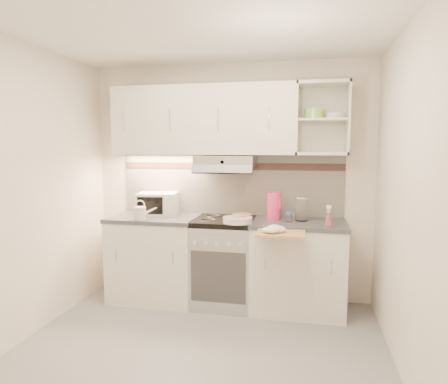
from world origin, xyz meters
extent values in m
plane|color=gray|center=(0.00, 0.00, 0.00)|extent=(3.00, 3.00, 0.00)
cube|color=silver|center=(0.00, 1.40, 1.25)|extent=(3.00, 0.04, 2.50)
cube|color=silver|center=(0.00, -1.40, 1.25)|extent=(3.00, 0.04, 2.50)
cube|color=silver|center=(-1.50, 0.00, 1.25)|extent=(0.04, 2.80, 2.50)
cube|color=silver|center=(1.50, 0.00, 1.25)|extent=(0.04, 2.80, 2.50)
cube|color=white|center=(0.00, 0.00, 2.50)|extent=(3.00, 2.80, 0.04)
cube|color=silver|center=(0.00, 1.39, 1.22)|extent=(2.40, 0.02, 0.64)
cube|color=#3B2620|center=(0.00, 1.38, 1.42)|extent=(2.40, 0.01, 0.08)
cube|color=silver|center=(-0.25, 1.23, 1.90)|extent=(1.90, 0.34, 0.70)
cube|color=silver|center=(0.95, 1.23, 1.90)|extent=(0.50, 0.34, 0.70)
cylinder|color=#86BE49|center=(0.87, 1.23, 1.95)|extent=(0.19, 0.19, 0.10)
cylinder|color=silver|center=(1.07, 1.23, 1.93)|extent=(0.18, 0.18, 0.06)
cube|color=#B7B7BC|center=(0.00, 1.20, 1.48)|extent=(0.60, 0.40, 0.12)
cube|color=silver|center=(-0.75, 1.10, 0.43)|extent=(0.90, 0.60, 0.86)
cube|color=#47474C|center=(-0.75, 1.10, 0.88)|extent=(0.92, 0.62, 0.04)
cube|color=silver|center=(0.75, 1.10, 0.43)|extent=(0.90, 0.60, 0.86)
cube|color=#47474C|center=(0.75, 1.10, 0.88)|extent=(0.92, 0.62, 0.04)
cube|color=#B7B7BC|center=(0.00, 1.10, 0.42)|extent=(0.60, 0.58, 0.85)
cube|color=black|center=(0.00, 1.10, 0.88)|extent=(0.60, 0.60, 0.05)
cube|color=silver|center=(-0.76, 1.22, 1.02)|extent=(0.45, 0.36, 0.23)
cube|color=black|center=(-0.76, 1.07, 1.02)|extent=(0.27, 0.05, 0.18)
cylinder|color=silver|center=(-0.82, 0.88, 0.96)|extent=(0.12, 0.12, 0.13)
cone|color=silver|center=(-0.73, 0.91, 0.98)|extent=(0.17, 0.08, 0.10)
torus|color=silver|center=(-0.82, 0.88, 1.05)|extent=(0.10, 0.04, 0.11)
cylinder|color=silver|center=(0.17, 0.92, 0.91)|extent=(0.29, 0.29, 0.02)
cylinder|color=silver|center=(0.17, 0.92, 0.93)|extent=(0.29, 0.29, 0.02)
cylinder|color=silver|center=(0.17, 0.92, 0.95)|extent=(0.29, 0.29, 0.02)
cube|color=silver|center=(0.17, 0.92, 0.96)|extent=(0.18, 0.03, 0.01)
cylinder|color=#9C7443|center=(0.18, 1.14, 0.92)|extent=(0.20, 0.20, 0.05)
cylinder|color=#F32C66|center=(0.49, 1.17, 1.04)|extent=(0.14, 0.14, 0.27)
cube|color=#F32C66|center=(0.56, 1.16, 1.07)|extent=(0.02, 0.04, 0.11)
cylinder|color=white|center=(0.77, 1.14, 1.01)|extent=(0.12, 0.12, 0.22)
cylinder|color=#B7B7BC|center=(0.77, 1.14, 1.13)|extent=(0.13, 0.13, 0.02)
cylinder|color=silver|center=(0.65, 1.05, 0.94)|extent=(0.06, 0.06, 0.08)
cylinder|color=blue|center=(0.65, 1.05, 0.98)|extent=(0.06, 0.06, 0.02)
cone|color=pink|center=(1.02, 0.91, 0.97)|extent=(0.08, 0.08, 0.13)
cube|color=tan|center=(0.60, 0.68, 0.87)|extent=(0.42, 0.38, 0.02)
camera|label=1|loc=(0.81, -2.82, 1.63)|focal=32.00mm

